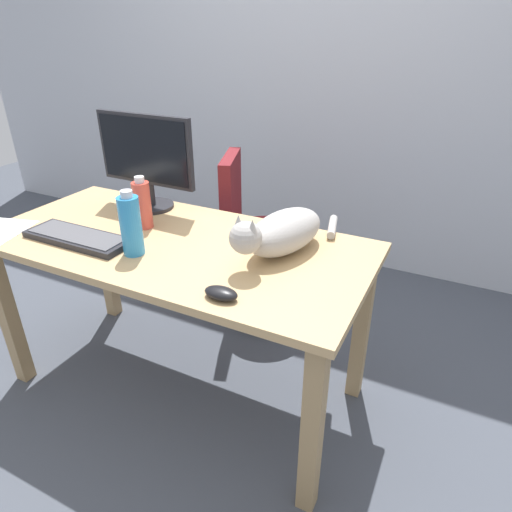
# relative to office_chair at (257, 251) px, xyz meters

# --- Properties ---
(ground_plane) EXTENTS (8.00, 8.00, 0.00)m
(ground_plane) POSITION_rel_office_chair_xyz_m (-0.02, -0.69, -0.38)
(ground_plane) COLOR #474C56
(back_wall) EXTENTS (6.00, 0.04, 2.60)m
(back_wall) POSITION_rel_office_chair_xyz_m (-0.02, 0.87, 0.92)
(back_wall) COLOR silver
(back_wall) RESTS_ON ground_plane
(desk) EXTENTS (1.52, 0.71, 0.73)m
(desk) POSITION_rel_office_chair_xyz_m (-0.02, -0.69, 0.25)
(desk) COLOR tan
(desk) RESTS_ON ground_plane
(office_chair) EXTENTS (0.51, 0.48, 0.90)m
(office_chair) POSITION_rel_office_chair_xyz_m (0.00, 0.00, 0.00)
(office_chair) COLOR black
(office_chair) RESTS_ON ground_plane
(monitor) EXTENTS (0.48, 0.20, 0.41)m
(monitor) POSITION_rel_office_chair_xyz_m (-0.32, -0.44, 0.57)
(monitor) COLOR #232328
(monitor) RESTS_ON desk
(keyboard) EXTENTS (0.44, 0.15, 0.03)m
(keyboard) POSITION_rel_office_chair_xyz_m (-0.35, -0.85, 0.36)
(keyboard) COLOR #232328
(keyboard) RESTS_ON desk
(cat) EXTENTS (0.27, 0.59, 0.20)m
(cat) POSITION_rel_office_chair_xyz_m (0.39, -0.59, 0.43)
(cat) COLOR #B2ADA8
(cat) RESTS_ON desk
(computer_mouse) EXTENTS (0.11, 0.06, 0.04)m
(computer_mouse) POSITION_rel_office_chair_xyz_m (0.35, -0.96, 0.37)
(computer_mouse) COLOR black
(computer_mouse) RESTS_ON desk
(water_bottle) EXTENTS (0.08, 0.08, 0.24)m
(water_bottle) POSITION_rel_office_chair_xyz_m (-0.08, -0.84, 0.46)
(water_bottle) COLOR #2D8CD1
(water_bottle) RESTS_ON desk
(spray_bottle) EXTENTS (0.07, 0.07, 0.21)m
(spray_bottle) POSITION_rel_office_chair_xyz_m (-0.20, -0.63, 0.45)
(spray_bottle) COLOR #D84C3D
(spray_bottle) RESTS_ON desk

